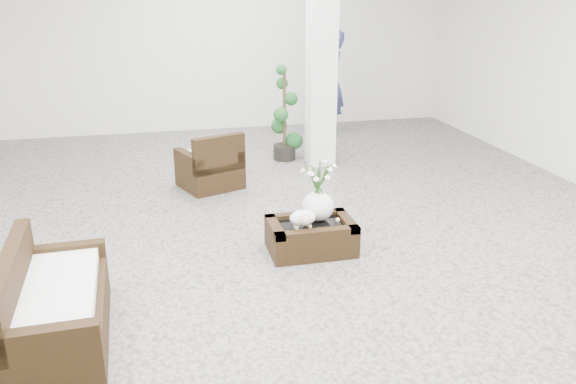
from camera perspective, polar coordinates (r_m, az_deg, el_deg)
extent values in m
plane|color=gray|center=(6.51, -0.20, -4.85)|extent=(11.00, 11.00, 0.00)
cube|color=white|center=(8.98, 3.32, 13.61)|extent=(0.40, 0.40, 3.50)
cube|color=black|center=(6.23, 2.27, -4.49)|extent=(0.90, 0.60, 0.31)
ellipsoid|color=white|center=(6.00, 1.45, -2.71)|extent=(0.28, 0.23, 0.21)
cylinder|color=white|center=(6.26, 4.90, -2.72)|extent=(0.04, 0.04, 0.03)
cube|color=black|center=(8.18, -7.73, 3.18)|extent=(0.96, 0.95, 0.80)
cube|color=black|center=(4.98, -21.75, -9.49)|extent=(0.77, 1.52, 0.80)
imported|color=navy|center=(11.07, 4.24, 10.64)|extent=(0.76, 0.84, 1.92)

